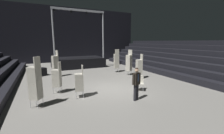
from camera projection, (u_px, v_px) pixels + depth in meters
name	position (u px, v px, depth m)	size (l,w,h in m)	color
ground_plane	(112.00, 90.00, 9.68)	(22.00, 30.00, 0.10)	slate
arena_end_wall	(68.00, 35.00, 22.28)	(22.00, 0.30, 8.00)	black
bleacher_bank_right	(188.00, 57.00, 13.90)	(5.25, 24.00, 3.15)	black
stage_riser	(78.00, 62.00, 17.89)	(5.92, 3.45, 6.41)	black
man_with_tie	(136.00, 82.00, 7.65)	(0.57, 0.34, 1.74)	black
chair_stack_front_left	(116.00, 61.00, 14.79)	(0.50, 0.50, 2.31)	#B2B5BA
chair_stack_front_right	(79.00, 82.00, 8.06)	(0.51, 0.51, 1.79)	#B2B5BA
chair_stack_mid_left	(35.00, 82.00, 6.82)	(0.61, 0.61, 2.39)	#B2B5BA
chair_stack_mid_right	(55.00, 64.00, 12.76)	(0.56, 0.56, 2.31)	#B2B5BA
chair_stack_mid_centre	(57.00, 78.00, 8.78)	(0.59, 0.59, 1.88)	#B2B5BA
chair_stack_rear_left	(129.00, 63.00, 13.55)	(0.59, 0.59, 2.31)	#B2B5BA
chair_stack_rear_right	(139.00, 66.00, 12.15)	(0.52, 0.52, 2.05)	#B2B5BA
equipment_road_case	(41.00, 72.00, 13.25)	(0.90, 0.60, 0.71)	black
loose_chair_near_man	(140.00, 82.00, 9.30)	(0.62, 0.62, 0.95)	#B2B5BA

